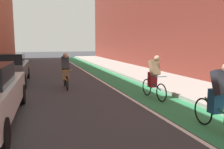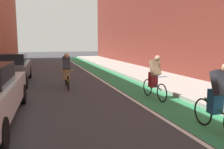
% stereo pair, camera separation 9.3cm
% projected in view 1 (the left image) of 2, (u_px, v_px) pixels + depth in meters
% --- Properties ---
extents(ground_plane, '(87.55, 87.55, 0.00)m').
position_uv_depth(ground_plane, '(65.00, 86.00, 11.00)').
color(ground_plane, '#38383D').
extents(bike_lane_paint, '(1.60, 39.79, 0.00)m').
position_uv_depth(bike_lane_paint, '(111.00, 77.00, 13.77)').
color(bike_lane_paint, '#2D8451').
rests_on(bike_lane_paint, ground).
extents(lane_divider_stripe, '(0.12, 39.79, 0.00)m').
position_uv_depth(lane_divider_stripe, '(96.00, 78.00, 13.50)').
color(lane_divider_stripe, white).
rests_on(lane_divider_stripe, ground).
extents(sidewalk_right, '(3.05, 39.79, 0.14)m').
position_uv_depth(sidewalk_right, '(146.00, 75.00, 14.46)').
color(sidewalk_right, '#A8A59E').
rests_on(sidewalk_right, ground).
extents(building_facade_right, '(2.40, 35.79, 9.94)m').
position_uv_depth(building_facade_right, '(170.00, 2.00, 16.50)').
color(building_facade_right, brown).
rests_on(building_facade_right, ground).
extents(parked_sedan_gray, '(1.99, 4.49, 1.53)m').
position_uv_depth(parked_sedan_gray, '(7.00, 68.00, 11.49)').
color(parked_sedan_gray, '#595B60').
rests_on(parked_sedan_gray, ground).
extents(cyclist_mid, '(0.48, 1.73, 1.62)m').
position_uv_depth(cyclist_mid, '(219.00, 98.00, 5.24)').
color(cyclist_mid, black).
rests_on(cyclist_mid, ground).
extents(cyclist_trailing, '(0.48, 1.70, 1.60)m').
position_uv_depth(cyclist_trailing, '(154.00, 77.00, 8.46)').
color(cyclist_trailing, black).
rests_on(cyclist_trailing, ground).
extents(cyclist_far, '(0.48, 1.70, 1.60)m').
position_uv_depth(cyclist_far, '(65.00, 70.00, 10.35)').
color(cyclist_far, black).
rests_on(cyclist_far, ground).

